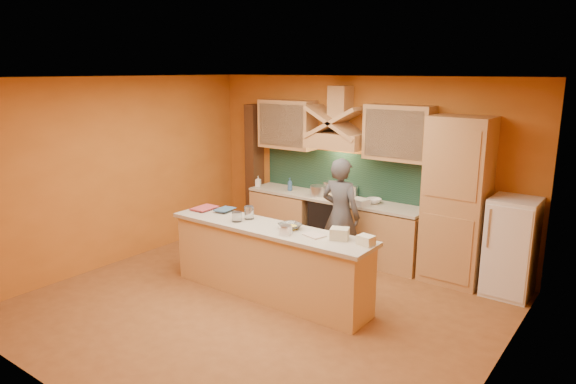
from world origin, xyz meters
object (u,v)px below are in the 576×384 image
Objects in this scene: person at (341,215)px; mixing_bowl at (290,226)px; kitchen_scale at (286,231)px; fridge at (511,247)px; stove at (333,225)px.

mixing_bowl is at bearing 90.72° from person.
kitchen_scale is at bearing -66.08° from mixing_bowl.
kitchen_scale is at bearing -136.18° from fridge.
person is at bearing 89.78° from mixing_bowl.
stove is 2.19m from kitchen_scale.
kitchen_scale is at bearing 94.55° from person.
person reaches higher than kitchen_scale.
stove is 0.54× the size of person.
fridge is 2.97m from kitchen_scale.
kitchen_scale is 0.24m from mixing_bowl.
person is 1.24m from mixing_bowl.
person is 1.46m from kitchen_scale.
kitchen_scale reaches higher than mixing_bowl.
mixing_bowl is at bearing 98.87° from kitchen_scale.
fridge is 4.73× the size of mixing_bowl.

